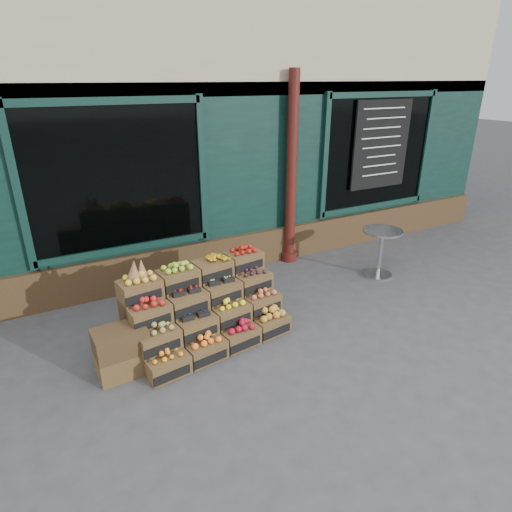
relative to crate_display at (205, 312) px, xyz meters
name	(u,v)px	position (x,y,z in m)	size (l,w,h in m)	color
ground	(295,331)	(1.06, -0.43, -0.37)	(60.00, 60.00, 0.00)	#3E3E41
shop_facade	(163,112)	(1.07, 4.68, 2.03)	(12.00, 6.24, 4.80)	black
crate_display	(205,312)	(0.00, 0.00, 0.00)	(2.02, 1.18, 1.20)	brown
spare_crates	(122,352)	(-1.08, -0.22, -0.09)	(0.57, 0.41, 0.55)	brown
bistro_table	(381,248)	(3.22, 0.36, 0.13)	(0.64, 0.64, 0.80)	#B7BABF
shopkeeper	(126,219)	(-0.39, 2.24, 0.63)	(0.73, 0.48, 2.00)	#1D672C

